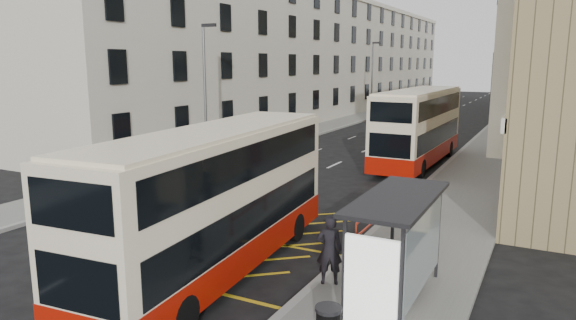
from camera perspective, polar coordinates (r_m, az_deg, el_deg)
The scene contains 20 objects.
ground at distance 17.58m, azimuth -15.36°, elevation -9.71°, with size 200.00×200.00×0.00m, color black.
pavement_right at distance 42.51m, azimuth 22.61°, elevation 1.93°, with size 4.00×120.00×0.15m, color slate.
pavement_left at distance 46.39m, azimuth 3.19°, elevation 3.43°, with size 3.00×120.00×0.15m, color slate.
kerb_right at distance 42.71m, azimuth 19.94°, elevation 2.15°, with size 0.25×120.00×0.15m, color gray.
kerb_left at distance 45.80m, azimuth 4.90°, elevation 3.31°, with size 0.25×120.00×0.15m, color gray.
road_markings at distance 58.39m, azimuth 16.10°, elevation 4.48°, with size 10.00×110.00×0.01m, color silver, non-canonical shape.
terrace_left at distance 62.58m, azimuth 4.17°, elevation 11.25°, with size 9.18×79.00×13.25m.
bus_shelter at distance 12.58m, azimuth 12.20°, elevation -7.56°, with size 1.65×4.25×2.70m.
guard_railing at distance 19.15m, azimuth 10.90°, elevation -5.10°, with size 0.06×6.56×1.01m.
street_lamp_near at distance 29.83m, azimuth -9.15°, elevation 7.99°, with size 0.93×0.18×8.00m.
street_lamp_far at distance 56.80m, azimuth 9.37°, elevation 9.28°, with size 0.93×0.18×8.00m.
double_decker_front at distance 14.81m, azimuth -7.94°, elevation -4.54°, with size 3.29×10.76×4.23m.
double_decker_rear at distance 31.45m, azimuth 14.32°, elevation 3.60°, with size 2.79×11.22×4.46m.
pedestrian_near at distance 13.99m, azimuth 4.61°, elevation -9.89°, with size 0.70×0.46×1.92m, color black.
pedestrian_mid at distance 17.16m, azimuth 15.20°, elevation -6.46°, with size 0.89×0.69×1.82m, color black.
pedestrian_far at distance 19.59m, azimuth 14.32°, elevation -4.70°, with size 0.90×0.38×1.54m, color black.
white_van at distance 56.57m, azimuth 11.25°, elevation 5.34°, with size 2.72×5.90×1.64m, color silver.
car_silver at distance 70.86m, azimuth 14.16°, elevation 6.22°, with size 1.71×4.26×1.45m, color #ACAEB4.
car_dark at distance 77.25m, azimuth 16.17°, elevation 6.46°, with size 1.51×4.32×1.42m, color black.
car_red at distance 77.05m, azimuth 22.61°, elevation 6.11°, with size 2.19×5.39×1.57m, color maroon.
Camera 1 is at (11.38, -11.95, 6.06)m, focal length 32.00 mm.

